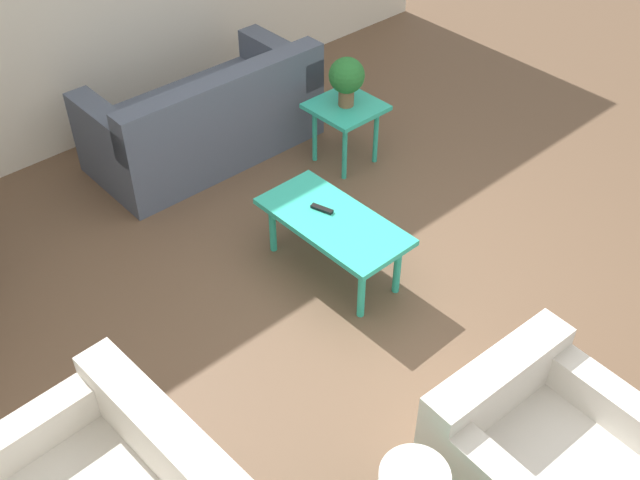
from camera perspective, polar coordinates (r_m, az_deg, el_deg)
The scene contains 7 objects.
ground_plane at distance 5.09m, azimuth 3.99°, elevation -4.16°, with size 14.00×14.00×0.00m, color brown.
sofa at distance 6.32m, azimuth -8.64°, elevation 9.01°, with size 0.93×1.89×0.84m.
armchair at distance 4.08m, azimuth 16.10°, elevation -15.47°, with size 0.96×0.99×0.72m.
coffee_table at distance 5.00m, azimuth 1.02°, elevation 1.12°, with size 1.07×0.51×0.45m.
side_table_plant at distance 6.09m, azimuth 1.97°, elevation 9.58°, with size 0.53×0.53×0.53m.
potted_plant at distance 5.93m, azimuth 2.04°, elevation 12.29°, with size 0.28×0.28×0.40m.
remote_control at distance 5.03m, azimuth 0.15°, elevation 2.39°, with size 0.16×0.09×0.02m.
Camera 1 is at (-2.43, 2.71, 3.56)m, focal length 42.00 mm.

